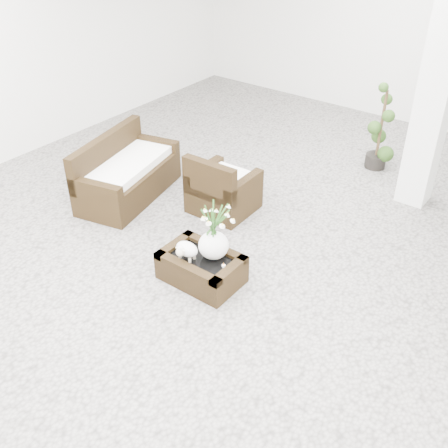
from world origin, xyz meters
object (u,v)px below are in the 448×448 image
Objects in this scene: coffee_table at (202,269)px; loveseat at (128,168)px; topiary at (381,127)px; armchair at (224,182)px.

loveseat reaches higher than coffee_table.
coffee_table is 0.67× the size of topiary.
topiary reaches higher than coffee_table.
armchair is at bearing -115.04° from topiary.
coffee_table is 0.55× the size of loveseat.
topiary is at bearing -52.28° from loveseat.
topiary reaches higher than armchair.
coffee_table is at bearing -125.80° from loveseat.
coffee_table is 3.90m from topiary.
armchair is at bearing 117.73° from coffee_table.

